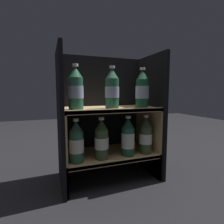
{
  "coord_description": "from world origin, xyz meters",
  "views": [
    {
      "loc": [
        -0.36,
        -0.88,
        0.55
      ],
      "look_at": [
        0.0,
        0.11,
        0.44
      ],
      "focal_mm": 28.0,
      "sensor_mm": 36.0,
      "label": 1
    }
  ],
  "objects_px": {
    "bottle_lower_front_1": "(102,140)",
    "bottle_lower_front_2": "(128,138)",
    "bottle_upper_front_2": "(142,90)",
    "bottle_lower_front_0": "(76,143)",
    "bottle_upper_front_1": "(112,90)",
    "bottle_lower_front_3": "(146,136)",
    "bottle_upper_front_0": "(76,89)"
  },
  "relations": [
    {
      "from": "bottle_lower_front_0",
      "to": "bottle_lower_front_1",
      "type": "height_order",
      "value": "same"
    },
    {
      "from": "bottle_upper_front_0",
      "to": "bottle_upper_front_1",
      "type": "xyz_separation_m",
      "value": [
        0.21,
        0.0,
        0.0
      ]
    },
    {
      "from": "bottle_lower_front_3",
      "to": "bottle_upper_front_0",
      "type": "bearing_deg",
      "value": 180.0
    },
    {
      "from": "bottle_lower_front_1",
      "to": "bottle_lower_front_2",
      "type": "relative_size",
      "value": 1.0
    },
    {
      "from": "bottle_upper_front_2",
      "to": "bottle_lower_front_2",
      "type": "relative_size",
      "value": 1.0
    },
    {
      "from": "bottle_upper_front_0",
      "to": "bottle_lower_front_3",
      "type": "height_order",
      "value": "bottle_upper_front_0"
    },
    {
      "from": "bottle_upper_front_1",
      "to": "bottle_lower_front_2",
      "type": "height_order",
      "value": "bottle_upper_front_1"
    },
    {
      "from": "bottle_upper_front_0",
      "to": "bottle_upper_front_2",
      "type": "bearing_deg",
      "value": 0.0
    },
    {
      "from": "bottle_lower_front_0",
      "to": "bottle_lower_front_1",
      "type": "bearing_deg",
      "value": 0.0
    },
    {
      "from": "bottle_lower_front_2",
      "to": "bottle_lower_front_3",
      "type": "relative_size",
      "value": 1.0
    },
    {
      "from": "bottle_upper_front_1",
      "to": "bottle_lower_front_0",
      "type": "xyz_separation_m",
      "value": [
        -0.21,
        -0.0,
        -0.29
      ]
    },
    {
      "from": "bottle_lower_front_0",
      "to": "bottle_lower_front_1",
      "type": "distance_m",
      "value": 0.15
    },
    {
      "from": "bottle_lower_front_0",
      "to": "bottle_lower_front_1",
      "type": "xyz_separation_m",
      "value": [
        0.15,
        0.0,
        0.0
      ]
    },
    {
      "from": "bottle_lower_front_0",
      "to": "bottle_upper_front_2",
      "type": "bearing_deg",
      "value": 0.0
    },
    {
      "from": "bottle_lower_front_1",
      "to": "bottle_lower_front_2",
      "type": "xyz_separation_m",
      "value": [
        0.17,
        0.0,
        -0.0
      ]
    },
    {
      "from": "bottle_lower_front_3",
      "to": "bottle_lower_front_1",
      "type": "bearing_deg",
      "value": 180.0
    },
    {
      "from": "bottle_lower_front_2",
      "to": "bottle_lower_front_3",
      "type": "xyz_separation_m",
      "value": [
        0.12,
        0.0,
        0.0
      ]
    },
    {
      "from": "bottle_lower_front_0",
      "to": "bottle_lower_front_3",
      "type": "relative_size",
      "value": 1.0
    },
    {
      "from": "bottle_upper_front_2",
      "to": "bottle_lower_front_0",
      "type": "distance_m",
      "value": 0.5
    },
    {
      "from": "bottle_upper_front_2",
      "to": "bottle_lower_front_2",
      "type": "distance_m",
      "value": 0.31
    },
    {
      "from": "bottle_upper_front_2",
      "to": "bottle_upper_front_1",
      "type": "bearing_deg",
      "value": 180.0
    },
    {
      "from": "bottle_upper_front_2",
      "to": "bottle_lower_front_1",
      "type": "distance_m",
      "value": 0.39
    },
    {
      "from": "bottle_upper_front_1",
      "to": "bottle_upper_front_2",
      "type": "bearing_deg",
      "value": 0.0
    },
    {
      "from": "bottle_upper_front_0",
      "to": "bottle_lower_front_3",
      "type": "distance_m",
      "value": 0.53
    },
    {
      "from": "bottle_lower_front_2",
      "to": "bottle_lower_front_3",
      "type": "distance_m",
      "value": 0.12
    },
    {
      "from": "bottle_upper_front_0",
      "to": "bottle_lower_front_0",
      "type": "relative_size",
      "value": 1.0
    },
    {
      "from": "bottle_lower_front_1",
      "to": "bottle_lower_front_3",
      "type": "distance_m",
      "value": 0.29
    },
    {
      "from": "bottle_lower_front_3",
      "to": "bottle_upper_front_1",
      "type": "bearing_deg",
      "value": 180.0
    },
    {
      "from": "bottle_upper_front_0",
      "to": "bottle_upper_front_2",
      "type": "relative_size",
      "value": 1.0
    },
    {
      "from": "bottle_upper_front_0",
      "to": "bottle_lower_front_3",
      "type": "relative_size",
      "value": 1.0
    },
    {
      "from": "bottle_upper_front_2",
      "to": "bottle_lower_front_3",
      "type": "distance_m",
      "value": 0.3
    },
    {
      "from": "bottle_upper_front_1",
      "to": "bottle_lower_front_0",
      "type": "distance_m",
      "value": 0.36
    }
  ]
}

